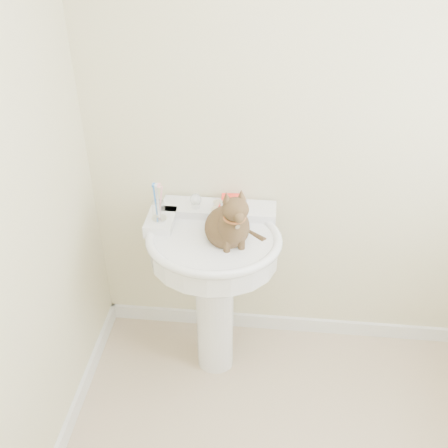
# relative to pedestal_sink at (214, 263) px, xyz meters

# --- Properties ---
(wall_back) EXTENTS (2.20, 0.00, 2.50)m
(wall_back) POSITION_rel_pedestal_sink_xyz_m (0.46, 0.29, 0.57)
(wall_back) COLOR beige
(wall_back) RESTS_ON ground
(baseboard_back) EXTENTS (2.20, 0.02, 0.09)m
(baseboard_back) POSITION_rel_pedestal_sink_xyz_m (0.46, 0.28, -0.64)
(baseboard_back) COLOR white
(baseboard_back) RESTS_ON floor
(pedestal_sink) EXTENTS (0.63, 0.62, 0.87)m
(pedestal_sink) POSITION_rel_pedestal_sink_xyz_m (0.00, 0.00, 0.00)
(pedestal_sink) COLOR white
(pedestal_sink) RESTS_ON floor
(faucet) EXTENTS (0.28, 0.12, 0.14)m
(faucet) POSITION_rel_pedestal_sink_xyz_m (0.00, 0.16, 0.23)
(faucet) COLOR silver
(faucet) RESTS_ON pedestal_sink
(soap_bar) EXTENTS (0.09, 0.06, 0.03)m
(soap_bar) POSITION_rel_pedestal_sink_xyz_m (0.06, 0.25, 0.20)
(soap_bar) COLOR red
(soap_bar) RESTS_ON pedestal_sink
(toothbrush_cup) EXTENTS (0.07, 0.07, 0.18)m
(toothbrush_cup) POSITION_rel_pedestal_sink_xyz_m (-0.26, 0.06, 0.24)
(toothbrush_cup) COLOR silver
(toothbrush_cup) RESTS_ON pedestal_sink
(cat) EXTENTS (0.22, 0.28, 0.41)m
(cat) POSITION_rel_pedestal_sink_xyz_m (0.07, -0.02, 0.23)
(cat) COLOR brown
(cat) RESTS_ON pedestal_sink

